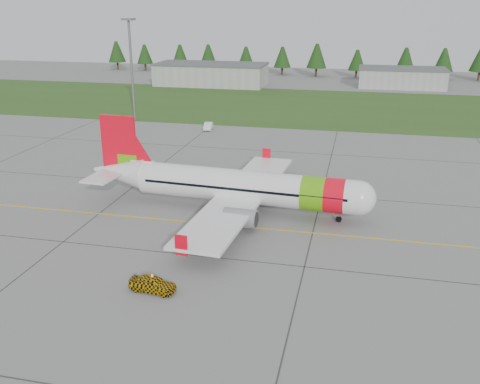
# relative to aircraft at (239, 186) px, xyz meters

# --- Properties ---
(ground) EXTENTS (320.00, 320.00, 0.00)m
(ground) POSITION_rel_aircraft_xyz_m (-0.78, -12.60, -3.04)
(ground) COLOR gray
(ground) RESTS_ON ground
(aircraft) EXTENTS (34.86, 32.18, 10.56)m
(aircraft) POSITION_rel_aircraft_xyz_m (0.00, 0.00, 0.00)
(aircraft) COLOR white
(aircraft) RESTS_ON ground
(follow_me_car) EXTENTS (1.55, 1.78, 4.12)m
(follow_me_car) POSITION_rel_aircraft_xyz_m (-3.00, -19.92, -0.99)
(follow_me_car) COLOR yellow
(follow_me_car) RESTS_ON ground
(service_van) EXTENTS (1.68, 1.61, 4.28)m
(service_van) POSITION_rel_aircraft_xyz_m (-15.36, 40.38, -0.90)
(service_van) COLOR white
(service_van) RESTS_ON ground
(grass_strip) EXTENTS (320.00, 50.00, 0.03)m
(grass_strip) POSITION_rel_aircraft_xyz_m (-0.78, 69.40, -3.03)
(grass_strip) COLOR #30561E
(grass_strip) RESTS_ON ground
(taxi_guideline) EXTENTS (120.00, 0.25, 0.02)m
(taxi_guideline) POSITION_rel_aircraft_xyz_m (-0.78, -4.60, -3.03)
(taxi_guideline) COLOR gold
(taxi_guideline) RESTS_ON ground
(hangar_west) EXTENTS (32.00, 14.00, 6.00)m
(hangar_west) POSITION_rel_aircraft_xyz_m (-30.78, 97.40, -0.04)
(hangar_west) COLOR #A8A8A3
(hangar_west) RESTS_ON ground
(hangar_east) EXTENTS (24.00, 12.00, 5.20)m
(hangar_east) POSITION_rel_aircraft_xyz_m (24.22, 105.40, -0.44)
(hangar_east) COLOR #A8A8A3
(hangar_east) RESTS_ON ground
(floodlight_mast) EXTENTS (0.50, 0.50, 20.00)m
(floodlight_mast) POSITION_rel_aircraft_xyz_m (-32.78, 45.40, 6.96)
(floodlight_mast) COLOR slate
(floodlight_mast) RESTS_ON ground
(treeline) EXTENTS (160.00, 8.00, 10.00)m
(treeline) POSITION_rel_aircraft_xyz_m (-0.78, 125.40, 1.96)
(treeline) COLOR #1C3F14
(treeline) RESTS_ON ground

